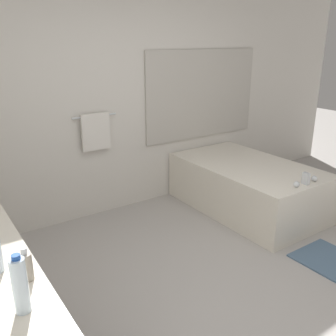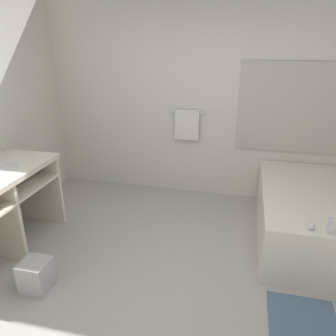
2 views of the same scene
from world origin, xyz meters
name	(u,v)px [view 2 (image 2 of 2)]	position (x,y,z in m)	size (l,w,h in m)	color
ground_plane	(174,307)	(0.00, 0.00, 0.00)	(16.00, 16.00, 0.00)	#A8A39E
wall_back_with_blinds	(215,97)	(0.04, 2.23, 1.35)	(7.40, 0.13, 2.70)	silver
bathtub	(309,213)	(1.20, 1.32, 0.31)	(1.03, 1.74, 0.68)	silver
waste_bin	(37,275)	(-1.22, -0.06, 0.14)	(0.24, 0.24, 0.28)	#B2B2B2
bath_mat	(305,334)	(1.02, -0.04, 0.01)	(0.52, 0.78, 0.02)	slate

